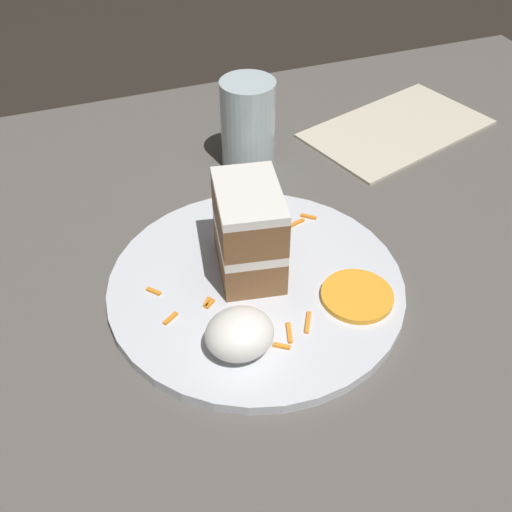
{
  "coord_description": "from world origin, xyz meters",
  "views": [
    {
      "loc": [
        -0.13,
        -0.39,
        0.47
      ],
      "look_at": [
        0.03,
        0.02,
        0.07
      ],
      "focal_mm": 42.0,
      "sensor_mm": 36.0,
      "label": 1
    }
  ],
  "objects": [
    {
      "name": "orange_garnish",
      "position": [
        0.11,
        -0.04,
        0.04
      ],
      "size": [
        0.07,
        0.07,
        0.01
      ],
      "primitive_type": "cylinder",
      "color": "orange",
      "rests_on": "plate"
    },
    {
      "name": "carrot_shreds_scatter",
      "position": [
        0.02,
        0.0,
        0.04
      ],
      "size": [
        0.21,
        0.18,
        0.0
      ],
      "color": "orange",
      "rests_on": "plate"
    },
    {
      "name": "drinking_glass",
      "position": [
        0.1,
        0.25,
        0.08
      ],
      "size": [
        0.07,
        0.07,
        0.12
      ],
      "color": "silver",
      "rests_on": "dining_table"
    },
    {
      "name": "plate",
      "position": [
        0.03,
        0.02,
        0.03
      ],
      "size": [
        0.31,
        0.31,
        0.01
      ],
      "primitive_type": "cylinder",
      "color": "silver",
      "rests_on": "dining_table"
    },
    {
      "name": "cream_dollop",
      "position": [
        -0.02,
        -0.06,
        0.06
      ],
      "size": [
        0.06,
        0.06,
        0.04
      ],
      "primitive_type": "ellipsoid",
      "color": "white",
      "rests_on": "plate"
    },
    {
      "name": "dining_table",
      "position": [
        0.0,
        0.0,
        0.01
      ],
      "size": [
        1.38,
        0.98,
        0.03
      ],
      "primitive_type": "cube",
      "color": "#56514C",
      "rests_on": "ground"
    },
    {
      "name": "cake_slice",
      "position": [
        0.03,
        0.04,
        0.09
      ],
      "size": [
        0.08,
        0.1,
        0.1
      ],
      "rotation": [
        0.0,
        0.0,
        6.11
      ],
      "color": "brown",
      "rests_on": "plate"
    },
    {
      "name": "ground_plane",
      "position": [
        0.0,
        0.0,
        0.0
      ],
      "size": [
        6.0,
        6.0,
        0.0
      ],
      "primitive_type": "plane",
      "color": "black",
      "rests_on": "ground"
    },
    {
      "name": "menu_card",
      "position": [
        0.33,
        0.25,
        0.03
      ],
      "size": [
        0.29,
        0.22,
        0.0
      ],
      "primitive_type": "cube",
      "rotation": [
        0.0,
        0.0,
        5.01
      ],
      "color": "beige",
      "rests_on": "dining_table"
    }
  ]
}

